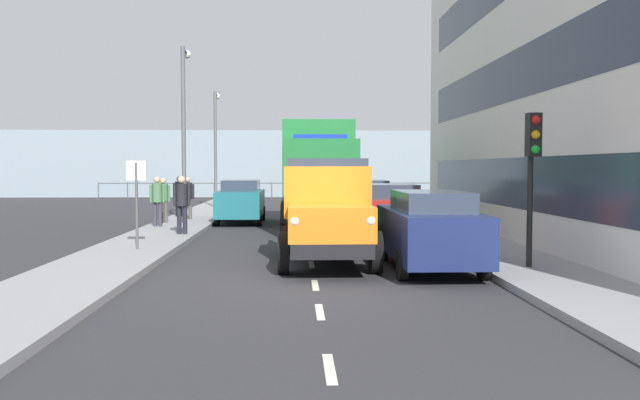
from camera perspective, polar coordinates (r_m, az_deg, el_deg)
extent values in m
plane|color=#2D2D30|center=(24.28, -1.33, -2.38)|extent=(80.00, 80.00, 0.00)
cube|color=gray|center=(24.78, 9.42, -2.14)|extent=(2.26, 43.61, 0.15)
cube|color=gray|center=(24.64, -12.13, -2.19)|extent=(2.26, 43.61, 0.15)
cube|color=silver|center=(7.41, 0.85, -14.60)|extent=(0.12, 1.10, 0.01)
cube|color=silver|center=(10.13, -0.02, -9.80)|extent=(0.12, 1.10, 0.01)
cube|color=silver|center=(12.35, -0.43, -7.49)|extent=(0.12, 1.10, 0.01)
cube|color=silver|center=(14.90, -0.75, -5.70)|extent=(0.12, 1.10, 0.01)
cube|color=silver|center=(17.58, -0.98, -4.38)|extent=(0.12, 1.10, 0.01)
cube|color=silver|center=(19.99, -1.13, -3.50)|extent=(0.12, 1.10, 0.01)
cube|color=silver|center=(22.66, -1.26, -2.75)|extent=(0.12, 1.10, 0.01)
cube|color=silver|center=(25.41, -1.37, -2.14)|extent=(0.12, 1.10, 0.01)
cube|color=silver|center=(27.81, -1.44, -1.70)|extent=(0.12, 1.10, 0.01)
cube|color=silver|center=(30.07, -1.50, -1.35)|extent=(0.12, 1.10, 0.01)
cube|color=silver|center=(32.50, -1.56, -1.04)|extent=(0.12, 1.10, 0.01)
cube|color=silver|center=(34.84, -1.60, -0.77)|extent=(0.12, 1.10, 0.01)
cube|color=silver|center=(37.25, -1.64, -0.54)|extent=(0.12, 1.10, 0.01)
cube|color=silver|center=(39.83, -1.68, -0.31)|extent=(0.12, 1.10, 0.01)
cube|color=silver|center=(42.20, -1.71, -0.13)|extent=(0.12, 1.10, 0.01)
cube|color=#2D3847|center=(19.42, 16.26, 1.51)|extent=(0.08, 18.14, 1.40)
cube|color=#2D3847|center=(19.58, 16.39, 10.31)|extent=(0.08, 18.14, 1.40)
cube|color=#84939E|center=(48.98, -1.79, 3.21)|extent=(80.00, 0.80, 5.00)
cylinder|color=#4C5156|center=(47.63, 15.34, 0.83)|extent=(0.08, 0.08, 1.20)
cylinder|color=#4C5156|center=(47.07, 13.02, 0.83)|extent=(0.08, 0.08, 1.20)
cylinder|color=#4C5156|center=(46.58, 10.65, 0.84)|extent=(0.08, 0.08, 1.20)
cylinder|color=#4C5156|center=(46.18, 8.23, 0.84)|extent=(0.08, 0.08, 1.20)
cylinder|color=#4C5156|center=(45.85, 5.77, 0.84)|extent=(0.08, 0.08, 1.20)
cylinder|color=#4C5156|center=(45.62, 3.28, 0.84)|extent=(0.08, 0.08, 1.20)
cylinder|color=#4C5156|center=(45.47, 0.77, 0.84)|extent=(0.08, 0.08, 1.20)
cylinder|color=#4C5156|center=(45.41, -1.75, 0.83)|extent=(0.08, 0.08, 1.20)
cylinder|color=#4C5156|center=(45.44, -4.28, 0.83)|extent=(0.08, 0.08, 1.20)
cylinder|color=#4C5156|center=(45.55, -6.79, 0.82)|extent=(0.08, 0.08, 1.20)
cylinder|color=#4C5156|center=(45.75, -9.29, 0.81)|extent=(0.08, 0.08, 1.20)
cylinder|color=#4C5156|center=(46.04, -11.76, 0.80)|extent=(0.08, 0.08, 1.20)
cylinder|color=#4C5156|center=(46.42, -14.20, 0.79)|extent=(0.08, 0.08, 1.20)
cylinder|color=#4C5156|center=(46.87, -16.59, 0.78)|extent=(0.08, 0.08, 1.20)
cylinder|color=#4C5156|center=(47.41, -18.93, 0.76)|extent=(0.08, 0.08, 1.20)
cube|color=#4C5156|center=(45.39, -1.75, 1.49)|extent=(28.00, 0.08, 0.08)
cube|color=black|center=(15.24, 0.52, -3.25)|extent=(1.64, 5.60, 0.30)
cube|color=orange|center=(13.35, 0.90, -1.96)|extent=(1.72, 1.90, 0.70)
cube|color=silver|center=(12.47, 1.13, -2.45)|extent=(1.16, 0.08, 0.56)
sphere|color=white|center=(12.52, 4.49, -1.84)|extent=(0.20, 0.20, 0.20)
sphere|color=white|center=(12.43, -2.26, -1.86)|extent=(0.20, 0.20, 0.20)
cube|color=orange|center=(14.83, 0.58, 0.75)|extent=(1.93, 1.34, 1.15)
cube|color=#2D3847|center=(14.82, 0.58, 2.58)|extent=(1.78, 1.23, 0.56)
cube|color=#2D2319|center=(16.55, 0.30, -1.96)|extent=(2.10, 2.80, 0.16)
cube|color=black|center=(16.60, 3.77, -0.84)|extent=(0.08, 2.80, 0.56)
cube|color=black|center=(16.52, -3.20, -0.86)|extent=(0.08, 2.80, 0.56)
cylinder|color=black|center=(13.68, 4.92, -4.60)|extent=(0.24, 0.90, 0.90)
cylinder|color=black|center=(13.57, -3.23, -4.65)|extent=(0.24, 0.90, 0.90)
cylinder|color=black|center=(16.85, 3.55, -3.18)|extent=(0.24, 0.90, 0.90)
cylinder|color=black|center=(16.77, -3.04, -3.21)|extent=(0.24, 0.90, 0.90)
cube|color=#1E7033|center=(21.07, 0.02, 1.78)|extent=(2.40, 2.21, 2.60)
cube|color=#2D3847|center=(21.07, 0.02, 3.33)|extent=(2.20, 2.04, 0.80)
cube|color=#1933B2|center=(21.09, 0.02, 5.58)|extent=(1.75, 0.20, 0.16)
cube|color=#1E7033|center=(25.06, -0.34, 3.21)|extent=(2.50, 5.95, 3.00)
cube|color=black|center=(24.17, -0.27, -0.74)|extent=(2.00, 8.07, 0.36)
cylinder|color=black|center=(21.30, 3.10, -1.72)|extent=(0.28, 1.04, 1.04)
cylinder|color=black|center=(21.21, -3.10, -1.74)|extent=(0.28, 1.04, 1.04)
cylinder|color=black|center=(24.88, 2.33, -1.05)|extent=(0.28, 1.04, 1.04)
cylinder|color=black|center=(24.81, -2.98, -1.07)|extent=(0.28, 1.04, 1.04)
cylinder|color=black|center=(27.00, 1.97, -0.74)|extent=(0.28, 1.04, 1.04)
cylinder|color=black|center=(26.93, -2.92, -0.75)|extent=(0.28, 1.04, 1.04)
cube|color=navy|center=(14.30, 9.57, -2.89)|extent=(1.71, 4.43, 1.00)
cube|color=#2D3847|center=(14.05, 9.76, -0.09)|extent=(1.40, 2.44, 0.42)
cylinder|color=black|center=(15.56, 5.59, -4.25)|extent=(0.18, 0.60, 0.60)
cylinder|color=black|center=(15.86, 11.41, -4.16)|extent=(0.18, 0.60, 0.60)
cylinder|color=black|center=(12.87, 7.26, -5.76)|extent=(0.18, 0.60, 0.60)
cylinder|color=black|center=(13.24, 14.23, -5.58)|extent=(0.18, 0.60, 0.60)
cube|color=#B21E1E|center=(20.18, 6.09, -1.19)|extent=(1.74, 4.36, 1.00)
cube|color=#2D3847|center=(19.94, 6.19, 0.81)|extent=(1.43, 2.40, 0.42)
cylinder|color=black|center=(21.46, 3.37, -2.27)|extent=(0.18, 0.60, 0.60)
cylinder|color=black|center=(21.68, 7.73, -2.24)|extent=(0.18, 0.60, 0.60)
cylinder|color=black|center=(18.78, 4.18, -3.02)|extent=(0.18, 0.60, 0.60)
cylinder|color=black|center=(19.04, 9.15, -2.97)|extent=(0.18, 0.60, 0.60)
cube|color=#B7BABF|center=(26.06, 4.20, -0.26)|extent=(1.70, 4.10, 1.00)
cube|color=#2D3847|center=(25.83, 4.26, 1.29)|extent=(1.40, 2.25, 0.42)
cylinder|color=black|center=(27.27, 2.21, -1.17)|extent=(0.18, 0.60, 0.60)
cylinder|color=black|center=(27.45, 5.58, -1.16)|extent=(0.18, 0.60, 0.60)
cylinder|color=black|center=(24.75, 2.66, -1.58)|extent=(0.18, 0.60, 0.60)
cylinder|color=black|center=(24.94, 6.37, -1.57)|extent=(0.18, 0.60, 0.60)
cube|color=#1E6670|center=(26.10, -6.97, -0.27)|extent=(1.71, 4.21, 1.00)
cube|color=#2D3847|center=(26.27, -6.94, 1.30)|extent=(1.40, 2.32, 0.42)
cylinder|color=black|center=(24.77, -5.34, -1.59)|extent=(0.18, 0.60, 0.60)
cylinder|color=black|center=(24.92, -9.07, -1.59)|extent=(0.18, 0.60, 0.60)
cylinder|color=black|center=(27.37, -5.05, -1.16)|extent=(0.18, 0.60, 0.60)
cylinder|color=black|center=(27.50, -8.42, -1.16)|extent=(0.18, 0.60, 0.60)
cylinder|color=black|center=(20.64, -11.80, -1.73)|extent=(0.14, 0.14, 0.88)
cylinder|color=black|center=(20.67, -12.30, -1.73)|extent=(0.14, 0.14, 0.88)
cylinder|color=black|center=(20.61, -12.07, 0.45)|extent=(0.34, 0.34, 0.69)
cylinder|color=black|center=(20.57, -11.47, 0.35)|extent=(0.09, 0.09, 0.64)
cylinder|color=black|center=(20.65, -12.67, 0.35)|extent=(0.09, 0.09, 0.64)
sphere|color=tan|center=(20.59, -12.09, 1.75)|extent=(0.24, 0.24, 0.24)
cylinder|color=#383342|center=(23.50, -13.91, -1.23)|extent=(0.14, 0.14, 0.85)
cylinder|color=#383342|center=(23.54, -14.34, -1.23)|extent=(0.14, 0.14, 0.85)
cylinder|color=#47724C|center=(23.48, -14.15, 0.63)|extent=(0.34, 0.34, 0.68)
cylinder|color=#47724C|center=(23.43, -13.62, 0.55)|extent=(0.09, 0.09, 0.62)
cylinder|color=#47724C|center=(23.52, -14.67, 0.55)|extent=(0.09, 0.09, 0.62)
sphere|color=tan|center=(23.46, -14.16, 1.74)|extent=(0.23, 0.23, 0.23)
cylinder|color=#4C473D|center=(24.97, -13.43, -1.03)|extent=(0.14, 0.14, 0.82)
cylinder|color=#4C473D|center=(25.00, -13.83, -1.03)|extent=(0.14, 0.14, 0.82)
cylinder|color=#47724C|center=(24.95, -13.65, 0.65)|extent=(0.34, 0.34, 0.65)
cylinder|color=#47724C|center=(24.91, -13.15, 0.58)|extent=(0.09, 0.09, 0.60)
cylinder|color=#47724C|center=(24.99, -14.14, 0.58)|extent=(0.09, 0.09, 0.60)
sphere|color=tan|center=(24.93, -13.66, 1.65)|extent=(0.22, 0.22, 0.22)
cylinder|color=#4C473D|center=(26.49, -11.37, -0.78)|extent=(0.14, 0.14, 0.82)
cylinder|color=#4C473D|center=(26.52, -11.75, -0.78)|extent=(0.14, 0.14, 0.82)
cylinder|color=black|center=(26.47, -11.57, 0.81)|extent=(0.34, 0.34, 0.65)
cylinder|color=black|center=(26.44, -11.10, 0.74)|extent=(0.09, 0.09, 0.60)
cylinder|color=black|center=(26.51, -12.04, 0.74)|extent=(0.09, 0.09, 0.60)
sphere|color=tan|center=(26.46, -11.58, 1.76)|extent=(0.22, 0.22, 0.22)
cylinder|color=black|center=(28.08, -12.10, -0.58)|extent=(0.14, 0.14, 0.83)
cylinder|color=black|center=(28.11, -12.46, -0.58)|extent=(0.14, 0.14, 0.83)
cylinder|color=black|center=(28.06, -12.30, 0.93)|extent=(0.34, 0.34, 0.65)
cylinder|color=black|center=(28.03, -11.86, 0.87)|extent=(0.09, 0.09, 0.60)
cylinder|color=black|center=(28.10, -12.74, 0.87)|extent=(0.09, 0.09, 0.60)
sphere|color=tan|center=(28.05, -12.31, 1.83)|extent=(0.22, 0.22, 0.22)
cylinder|color=black|center=(14.22, 18.01, 0.81)|extent=(0.12, 0.12, 3.20)
cube|color=black|center=(14.10, 18.28, 5.47)|extent=(0.28, 0.24, 0.90)
sphere|color=red|center=(14.01, 18.48, 6.71)|extent=(0.18, 0.18, 0.18)
sphere|color=orange|center=(13.99, 18.46, 5.49)|extent=(0.18, 0.18, 0.18)
sphere|color=green|center=(13.98, 18.44, 4.26)|extent=(0.18, 0.18, 0.18)
cylinder|color=#59595B|center=(24.80, -11.92, 5.62)|extent=(0.16, 0.16, 6.58)
cylinder|color=#59595B|center=(25.60, -11.82, 12.72)|extent=(0.10, 0.90, 0.10)
sphere|color=silver|center=(26.03, -11.65, 12.45)|extent=(0.32, 0.32, 0.32)
cylinder|color=#59595B|center=(34.15, -9.19, 4.40)|extent=(0.16, 0.16, 6.01)
cylinder|color=#59595B|center=(34.80, -9.14, 9.17)|extent=(0.10, 0.90, 0.10)
sphere|color=silver|center=(35.23, -9.05, 9.01)|extent=(0.32, 0.32, 0.32)
cylinder|color=#4C4C4C|center=(17.10, -15.84, -0.50)|extent=(0.07, 0.07, 2.20)
cube|color=silver|center=(17.07, -15.88, 2.51)|extent=(0.50, 0.04, 0.50)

